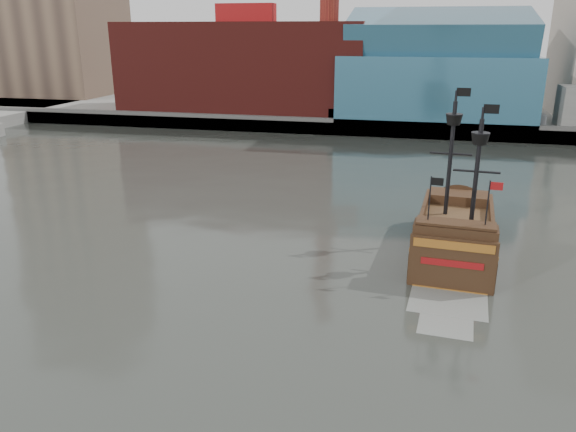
# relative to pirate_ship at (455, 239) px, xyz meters

# --- Properties ---
(ground) EXTENTS (400.00, 400.00, 0.00)m
(ground) POSITION_rel_pirate_ship_xyz_m (-11.31, -15.68, -1.16)
(ground) COLOR #262924
(ground) RESTS_ON ground
(promenade_far) EXTENTS (220.00, 60.00, 2.00)m
(promenade_far) POSITION_rel_pirate_ship_xyz_m (-11.31, 76.32, -0.16)
(promenade_far) COLOR slate
(promenade_far) RESTS_ON ground
(seawall) EXTENTS (220.00, 1.00, 2.60)m
(seawall) POSITION_rel_pirate_ship_xyz_m (-11.31, 46.82, 0.14)
(seawall) COLOR #4C4C49
(seawall) RESTS_ON ground
(pirate_ship) EXTENTS (6.46, 17.41, 12.77)m
(pirate_ship) POSITION_rel_pirate_ship_xyz_m (0.00, 0.00, 0.00)
(pirate_ship) COLOR black
(pirate_ship) RESTS_ON ground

